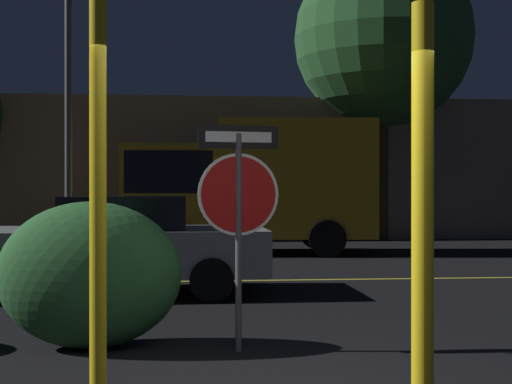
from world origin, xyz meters
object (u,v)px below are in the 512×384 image
Objects in this scene: passing_car_2 at (118,244)px; delivery_truck at (247,183)px; yellow_pole_left at (98,200)px; hedge_bush_2 at (90,275)px; stop_sign at (238,195)px; yellow_pole_right at (423,203)px; tree_1 at (383,38)px; street_lamp at (68,8)px.

delivery_truck is at bearing -21.22° from passing_car_2.
yellow_pole_left reaches higher than hedge_bush_2.
stop_sign is 0.73× the size of yellow_pole_left.
yellow_pole_right is 0.64× the size of passing_car_2.
tree_1 is at bearing -33.77° from passing_car_2.
yellow_pole_left is 2.28m from yellow_pole_right.
yellow_pole_left is (-1.08, -1.72, -0.02)m from stop_sign.
tree_1 is at bearing 61.46° from stop_sign.
tree_1 is (4.14, 16.11, 4.66)m from yellow_pole_right.
hedge_bush_2 is (-0.33, 1.96, -0.74)m from yellow_pole_left.
stop_sign is 0.48× the size of passing_car_2.
delivery_truck is at bearing 10.61° from street_lamp.
hedge_bush_2 is 16.57m from tree_1.
street_lamp reaches higher than passing_car_2.
hedge_bush_2 is (-2.60, 1.97, -0.72)m from yellow_pole_right.
passing_car_2 is 0.75× the size of delivery_truck.
passing_car_2 is (-2.70, 5.57, -0.71)m from yellow_pole_right.
yellow_pole_left is 1.66× the size of hedge_bush_2.
yellow_pole_right is 6.23m from passing_car_2.
yellow_pole_left is 0.49× the size of delivery_truck.
stop_sign is 10.34m from delivery_truck.
stop_sign reaches higher than hedge_bush_2.
yellow_pole_right is at bearing -68.82° from street_lamp.
hedge_bush_2 is 3.61m from passing_car_2.
hedge_bush_2 is at bearing 171.03° from delivery_truck.
street_lamp is at bearing 100.73° from hedge_bush_2.
yellow_pole_right is 0.48× the size of delivery_truck.
tree_1 is (5.34, 14.39, 4.61)m from stop_sign.
passing_car_2 is 7.66m from street_lamp.
tree_1 is at bearing 29.68° from street_lamp.
tree_1 is at bearing 64.51° from hedge_bush_2.
tree_1 reaches higher than delivery_truck.
passing_car_2 is at bearing 103.05° from stop_sign.
passing_car_2 reaches higher than hedge_bush_2.
street_lamp is at bearing 104.57° from delivery_truck.
street_lamp is 9.80m from tree_1.
yellow_pole_right reaches higher than passing_car_2.
hedge_bush_2 is at bearing 161.94° from stop_sign.
delivery_truck is (1.98, 12.02, 0.23)m from yellow_pole_left.
yellow_pole_left reaches higher than stop_sign.
delivery_truck is (-0.29, 12.02, 0.25)m from yellow_pole_right.
delivery_truck reaches higher than yellow_pole_left.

